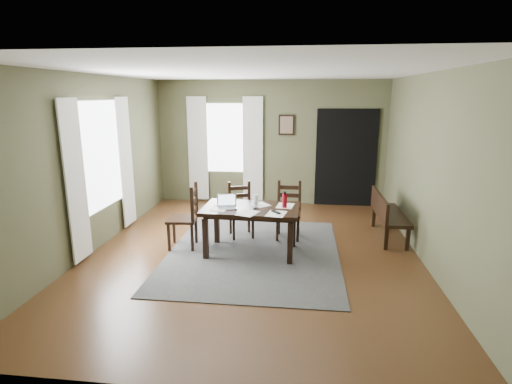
# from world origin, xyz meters

# --- Properties ---
(ground) EXTENTS (5.00, 6.00, 0.01)m
(ground) POSITION_xyz_m (0.00, 0.00, -0.01)
(ground) COLOR #492C16
(room_shell) EXTENTS (5.02, 6.02, 2.71)m
(room_shell) POSITION_xyz_m (0.00, 0.00, 1.80)
(room_shell) COLOR #4F5134
(room_shell) RESTS_ON ground
(rug) EXTENTS (2.60, 3.20, 0.01)m
(rug) POSITION_xyz_m (0.00, 0.00, 0.01)
(rug) COLOR #3A3A3A
(rug) RESTS_ON ground
(dining_table) EXTENTS (1.48, 0.92, 0.72)m
(dining_table) POSITION_xyz_m (-0.04, 0.01, 0.64)
(dining_table) COLOR black
(dining_table) RESTS_ON rug
(chair_end) EXTENTS (0.49, 0.49, 1.02)m
(chair_end) POSITION_xyz_m (-1.10, 0.11, 0.50)
(chair_end) COLOR black
(chair_end) RESTS_ON rug
(chair_back_left) EXTENTS (0.52, 0.52, 0.92)m
(chair_back_left) POSITION_xyz_m (-0.32, 0.75, 0.46)
(chair_back_left) COLOR black
(chair_back_left) RESTS_ON rug
(chair_back_right) EXTENTS (0.43, 0.43, 0.95)m
(chair_back_right) POSITION_xyz_m (0.50, 0.77, 0.47)
(chair_back_right) COLOR black
(chair_back_right) RESTS_ON rug
(bench) EXTENTS (0.43, 1.35, 0.76)m
(bench) POSITION_xyz_m (2.15, 0.96, 0.45)
(bench) COLOR black
(bench) RESTS_ON ground
(laptop) EXTENTS (0.34, 0.29, 0.20)m
(laptop) POSITION_xyz_m (-0.40, -0.05, 0.79)
(laptop) COLOR #B7B7BC
(laptop) RESTS_ON dining_table
(computer_mouse) EXTENTS (0.06, 0.10, 0.03)m
(computer_mouse) POSITION_xyz_m (0.03, -0.07, 0.75)
(computer_mouse) COLOR #3F3F42
(computer_mouse) RESTS_ON dining_table
(tv_remote) EXTENTS (0.15, 0.18, 0.02)m
(tv_remote) POSITION_xyz_m (0.35, -0.24, 0.74)
(tv_remote) COLOR black
(tv_remote) RESTS_ON dining_table
(drinking_glass) EXTENTS (0.09, 0.09, 0.17)m
(drinking_glass) POSITION_xyz_m (0.02, 0.11, 0.82)
(drinking_glass) COLOR silver
(drinking_glass) RESTS_ON dining_table
(water_bottle) EXTENTS (0.08, 0.08, 0.25)m
(water_bottle) POSITION_xyz_m (0.46, 0.04, 0.85)
(water_bottle) COLOR #A80C22
(water_bottle) RESTS_ON dining_table
(paper_a) EXTENTS (0.28, 0.34, 0.00)m
(paper_a) POSITION_xyz_m (-0.50, -0.12, 0.74)
(paper_a) COLOR white
(paper_a) RESTS_ON dining_table
(paper_b) EXTENTS (0.31, 0.37, 0.00)m
(paper_b) POSITION_xyz_m (0.36, -0.30, 0.74)
(paper_b) COLOR white
(paper_b) RESTS_ON dining_table
(paper_c) EXTENTS (0.35, 0.36, 0.00)m
(paper_c) POSITION_xyz_m (0.09, 0.16, 0.74)
(paper_c) COLOR white
(paper_c) RESTS_ON dining_table
(paper_d) EXTENTS (0.28, 0.35, 0.00)m
(paper_d) POSITION_xyz_m (0.47, 0.14, 0.74)
(paper_d) COLOR white
(paper_d) RESTS_ON dining_table
(paper_e) EXTENTS (0.35, 0.39, 0.00)m
(paper_e) POSITION_xyz_m (-0.05, -0.31, 0.74)
(paper_e) COLOR white
(paper_e) RESTS_ON dining_table
(window_left) EXTENTS (0.01, 1.30, 1.70)m
(window_left) POSITION_xyz_m (-2.47, 0.20, 1.45)
(window_left) COLOR white
(window_left) RESTS_ON ground
(window_back) EXTENTS (1.00, 0.01, 1.50)m
(window_back) POSITION_xyz_m (-1.00, 2.97, 1.45)
(window_back) COLOR white
(window_back) RESTS_ON ground
(curtain_left_near) EXTENTS (0.03, 0.48, 2.30)m
(curtain_left_near) POSITION_xyz_m (-2.44, -0.62, 1.20)
(curtain_left_near) COLOR silver
(curtain_left_near) RESTS_ON ground
(curtain_left_far) EXTENTS (0.03, 0.48, 2.30)m
(curtain_left_far) POSITION_xyz_m (-2.44, 1.02, 1.20)
(curtain_left_far) COLOR silver
(curtain_left_far) RESTS_ON ground
(curtain_back_left) EXTENTS (0.44, 0.03, 2.30)m
(curtain_back_left) POSITION_xyz_m (-1.62, 2.94, 1.20)
(curtain_back_left) COLOR silver
(curtain_back_left) RESTS_ON ground
(curtain_back_right) EXTENTS (0.44, 0.03, 2.30)m
(curtain_back_right) POSITION_xyz_m (-0.38, 2.94, 1.20)
(curtain_back_right) COLOR silver
(curtain_back_right) RESTS_ON ground
(framed_picture) EXTENTS (0.34, 0.03, 0.44)m
(framed_picture) POSITION_xyz_m (0.35, 2.97, 1.75)
(framed_picture) COLOR black
(framed_picture) RESTS_ON ground
(doorway_back) EXTENTS (1.30, 0.03, 2.10)m
(doorway_back) POSITION_xyz_m (1.65, 2.97, 1.05)
(doorway_back) COLOR black
(doorway_back) RESTS_ON ground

